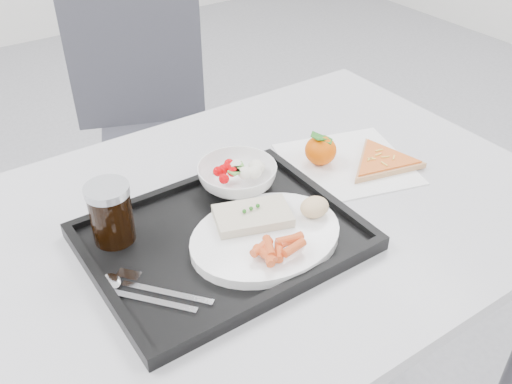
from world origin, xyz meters
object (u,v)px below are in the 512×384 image
tray (223,239)px  tangerine (321,150)px  cola_glass (111,212)px  pizza_slice (382,161)px  table (245,242)px  dinner_plate (266,237)px  chair (156,117)px  salad_bowl (237,177)px

tray → tangerine: 0.32m
cola_glass → pizza_slice: (0.56, -0.08, -0.06)m
cola_glass → table: bearing=-13.4°
tray → pizza_slice: bearing=3.3°
dinner_plate → tangerine: tangerine is taller
tangerine → tray: bearing=-161.7°
chair → cola_glass: 0.92m
salad_bowl → table: bearing=-111.9°
chair → salad_bowl: size_ratio=6.11×
cola_glass → pizza_slice: cola_glass is taller
dinner_plate → pizza_slice: size_ratio=1.13×
salad_bowl → cola_glass: bearing=-177.6°
dinner_plate → tangerine: size_ratio=3.31×
cola_glass → pizza_slice: bearing=-7.8°
salad_bowl → chair: bearing=77.3°
table → tangerine: (0.22, 0.05, 0.10)m
dinner_plate → pizza_slice: dinner_plate is taller
chair → tray: chair is taller
salad_bowl → cola_glass: cola_glass is taller
table → cola_glass: cola_glass is taller
chair → dinner_plate: chair is taller
tray → dinner_plate: (0.05, -0.05, 0.02)m
tangerine → pizza_slice: tangerine is taller
table → tray: size_ratio=2.67×
tray → cola_glass: cola_glass is taller
table → tangerine: bearing=13.7°
salad_bowl → pizza_slice: salad_bowl is taller
dinner_plate → salad_bowl: size_ratio=1.78×
cola_glass → tangerine: bearing=-0.0°
tray → dinner_plate: bearing=-44.6°
tray → salad_bowl: bearing=47.4°
chair → tray: size_ratio=2.07×
cola_glass → chair: bearing=60.8°
dinner_plate → tangerine: bearing=31.8°
chair → pizza_slice: 0.88m
dinner_plate → cola_glass: (-0.21, 0.15, 0.05)m
table → chair: 0.85m
table → tangerine: tangerine is taller
tray → salad_bowl: size_ratio=2.96×
table → cola_glass: 0.27m
pizza_slice → tangerine: bearing=144.2°
salad_bowl → tangerine: size_ratio=1.86×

